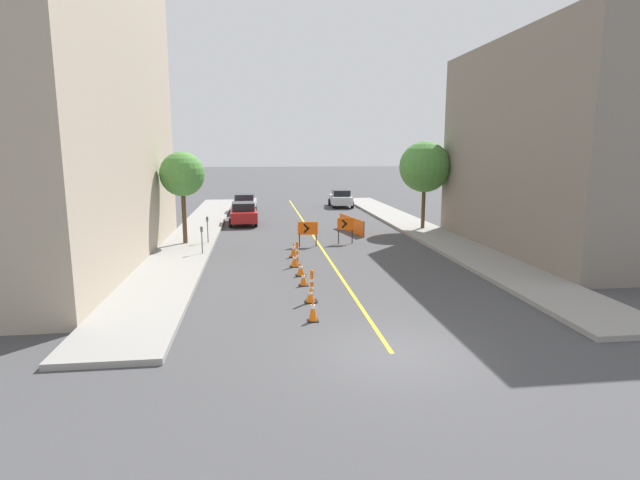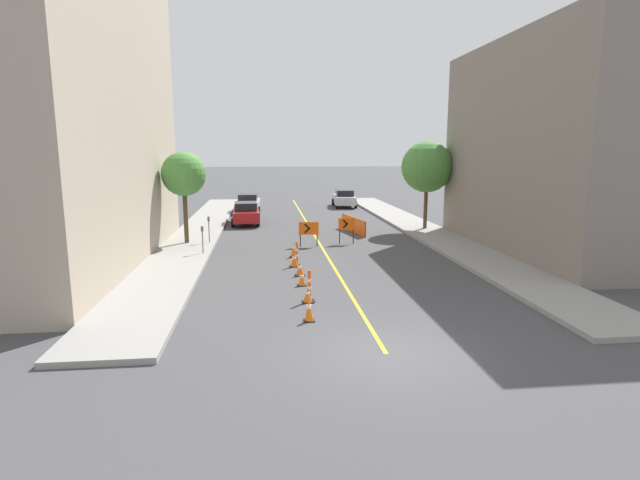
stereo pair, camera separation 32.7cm
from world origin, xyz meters
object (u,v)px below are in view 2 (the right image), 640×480
Objects in this scene: arrow_barricade_primary at (309,229)px; parked_car_curb_far at (344,198)px; traffic_cone_nearest at (309,310)px; parked_car_curb_mid at (248,203)px; delineator_post_rear at (297,255)px; street_tree_left_near at (184,174)px; street_tree_right_near at (427,167)px; parking_meter_near_curb at (209,224)px; parked_car_curb_near at (246,213)px; traffic_cone_fourth at (300,269)px; arrow_barricade_secondary at (347,225)px; delineator_post_front at (309,288)px; parking_meter_far_curb at (202,234)px; traffic_cone_fifth at (294,260)px; traffic_cone_second at (308,295)px; traffic_cone_third at (302,278)px; traffic_cone_farthest at (294,250)px.

arrow_barricade_primary is 0.31× the size of parked_car_curb_far.
traffic_cone_nearest is 27.90m from parked_car_curb_mid.
delineator_post_rear is 0.26× the size of parked_car_curb_mid.
street_tree_left_near is 15.14m from street_tree_right_near.
parked_car_curb_mid is at bearing -155.92° from parked_car_curb_far.
delineator_post_rear reaches higher than traffic_cone_nearest.
parked_car_curb_near is at bearing 77.32° from parking_meter_near_curb.
arrow_barricade_secondary is at bearing 65.75° from traffic_cone_fourth.
delineator_post_front is at bearing -81.23° from parked_car_curb_mid.
delineator_post_front is 0.84× the size of parking_meter_far_curb.
traffic_cone_fifth is at bearing -45.44° from street_tree_left_near.
traffic_cone_second is at bearing -105.65° from arrow_barricade_secondary.
parked_car_curb_far is at bearing 76.73° from traffic_cone_fourth.
arrow_barricade_primary is (0.99, 7.98, 0.67)m from traffic_cone_third.
delineator_post_rear is (0.12, 7.50, 0.12)m from traffic_cone_nearest.
parked_car_curb_far is 0.89× the size of street_tree_left_near.
delineator_post_rear is 5.21m from parking_meter_far_curb.
parking_meter_far_curb is 4.26m from street_tree_left_near.
traffic_cone_second is 11.25m from arrow_barricade_secondary.
delineator_post_front is at bearing -87.30° from traffic_cone_third.
delineator_post_front is 0.26× the size of parked_car_curb_mid.
traffic_cone_second is at bearing -89.89° from arrow_barricade_primary.
traffic_cone_third is 10.01m from parking_meter_near_curb.
parked_car_curb_mid is at bearing 96.29° from delineator_post_front.
delineator_post_rear is at bearing -96.31° from arrow_barricade_primary.
delineator_post_front is at bearing -89.58° from arrow_barricade_primary.
traffic_cone_fifth reaches higher than traffic_cone_fourth.
traffic_cone_third is 8.07m from arrow_barricade_primary.
traffic_cone_fifth is 0.24m from delineator_post_rear.
parking_meter_far_curb is (-4.37, 2.69, 0.82)m from traffic_cone_fifth.
parking_meter_near_curb is at bearing -105.23° from parked_car_curb_near.
arrow_barricade_primary is 0.31× the size of parked_car_curb_mid.
parked_car_curb_mid is at bearing 136.51° from street_tree_right_near.
traffic_cone_farthest is 7.40m from delineator_post_front.
traffic_cone_second is 12.03m from parking_meter_near_curb.
parked_car_curb_near reaches higher than delineator_post_rear.
street_tree_right_near is (9.03, 12.47, 3.86)m from traffic_cone_third.
parked_car_curb_far is at bearing 23.15° from parked_car_curb_mid.
parking_meter_far_curb is (-1.73, -17.70, 0.34)m from parked_car_curb_mid.
street_tree_left_near is at bearing 112.24° from parking_meter_far_curb.
traffic_cone_fifth is at bearing -31.63° from parking_meter_far_curb.
parking_meter_far_curb is at bearing 127.00° from traffic_cone_third.
parked_car_curb_mid is at bearing 112.06° from arrow_barricade_secondary.
parked_car_curb_near is 13.42m from parked_car_curb_far.
traffic_cone_nearest is 13.13m from arrow_barricade_secondary.
delineator_post_front is 0.78× the size of parking_meter_near_curb.
arrow_barricade_primary reaches higher than traffic_cone_nearest.
delineator_post_rear is 13.32m from street_tree_right_near.
traffic_cone_fourth is 14.64m from street_tree_right_near.
street_tree_left_near reaches higher than traffic_cone_second.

